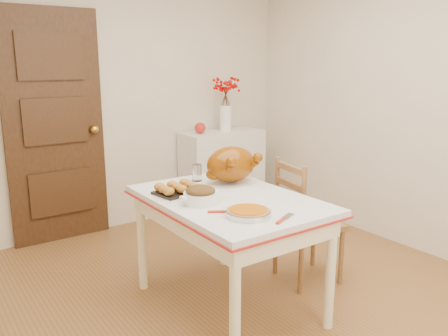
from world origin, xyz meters
TOP-DOWN VIEW (x-y plane):
  - floor at (0.00, 0.00)m, footprint 3.50×4.00m
  - wall_back at (0.00, 2.00)m, footprint 3.50×0.00m
  - wall_right at (1.75, 0.00)m, footprint 0.00×4.00m
  - door_back at (-0.70, 1.97)m, footprint 0.85×0.06m
  - sideboard at (0.97, 1.78)m, footprint 0.88×0.39m
  - kitchen_table at (-0.16, 0.09)m, footprint 0.88×1.28m
  - chair_oak at (0.57, 0.08)m, footprint 0.48×0.48m
  - berry_vase at (1.01, 1.78)m, footprint 0.29×0.29m
  - apple at (0.69, 1.78)m, footprint 0.12×0.12m
  - turkey_platter at (0.03, 0.32)m, footprint 0.52×0.47m
  - pumpkin_pie at (-0.28, -0.27)m, footprint 0.27×0.27m
  - stuffing_dish at (-0.37, 0.09)m, footprint 0.29×0.24m
  - rolls_tray at (-0.39, 0.35)m, footprint 0.30×0.25m
  - pie_server at (-0.15, -0.43)m, footprint 0.21×0.13m
  - carving_knife at (-0.33, -0.16)m, footprint 0.26×0.20m
  - drinking_glass at (-0.11, 0.56)m, footprint 0.09×0.09m
  - shaker_pair at (0.11, 0.61)m, footprint 0.09×0.05m

SIDE VIEW (x-z plane):
  - floor at x=0.00m, z-range 0.00..0.00m
  - kitchen_table at x=-0.16m, z-range 0.00..0.76m
  - sideboard at x=0.97m, z-range 0.00..0.88m
  - chair_oak at x=0.57m, z-range 0.00..0.92m
  - pie_server at x=-0.15m, z-range 0.76..0.78m
  - carving_knife at x=-0.33m, z-range 0.76..0.78m
  - pumpkin_pie at x=-0.28m, z-range 0.76..0.82m
  - rolls_tray at x=-0.39m, z-range 0.76..0.84m
  - shaker_pair at x=0.11m, z-range 0.76..0.84m
  - stuffing_dish at x=-0.37m, z-range 0.76..0.87m
  - drinking_glass at x=-0.11m, z-range 0.76..0.89m
  - turkey_platter at x=0.03m, z-range 0.76..1.03m
  - apple at x=0.69m, z-range 0.88..1.00m
  - door_back at x=-0.70m, z-range 0.00..2.06m
  - berry_vase at x=1.01m, z-range 0.88..1.44m
  - wall_back at x=0.00m, z-range 0.00..2.50m
  - wall_right at x=1.75m, z-range 0.00..2.50m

